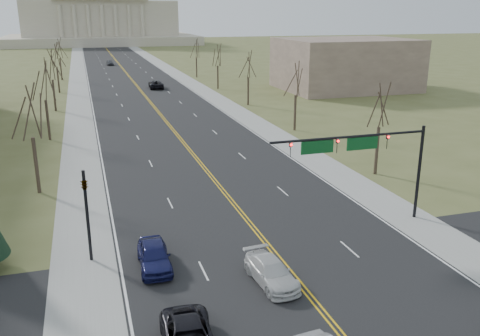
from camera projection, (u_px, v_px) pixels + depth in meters
road at (129, 77)px, 123.70m from camera, size 20.00×380.00×0.01m
cross_road at (306, 291)px, 28.78m from camera, size 120.00×14.00×0.01m
sidewalk_left at (78, 78)px, 120.31m from camera, size 4.00×380.00×0.03m
sidewalk_right at (178, 75)px, 127.09m from camera, size 4.00×380.00×0.03m
center_line at (129, 77)px, 123.70m from camera, size 0.42×380.00×0.01m
edge_line_left at (88, 78)px, 120.93m from camera, size 0.15×380.00×0.01m
edge_line_right at (169, 75)px, 126.47m from camera, size 0.15×380.00×0.01m
capitol at (100, 14)px, 247.22m from camera, size 90.00×60.00×50.00m
signal_mast at (361, 150)px, 36.03m from camera, size 12.12×0.44×7.20m
signal_left at (86, 206)px, 31.28m from camera, size 0.32×0.36×6.00m
tree_r_0 at (380, 107)px, 47.65m from camera, size 3.74×3.74×8.50m
tree_l_0 at (30, 114)px, 42.43m from camera, size 3.96×3.96×9.00m
tree_r_1 at (296, 81)px, 65.91m from camera, size 3.74×3.74×8.50m
tree_l_1 at (44, 83)px, 60.69m from camera, size 3.96×3.96×9.00m
tree_r_2 at (248, 66)px, 84.17m from camera, size 3.74×3.74×8.50m
tree_l_2 at (51, 67)px, 78.94m from camera, size 3.96×3.96×9.00m
tree_r_3 at (218, 56)px, 102.42m from camera, size 3.74×3.74×8.50m
tree_l_3 at (56, 56)px, 97.20m from camera, size 3.96×3.96×9.00m
tree_r_4 at (196, 49)px, 120.68m from camera, size 3.74×3.74×8.50m
tree_l_4 at (59, 49)px, 115.45m from camera, size 3.96×3.96×9.00m
bldg_right_mass at (345, 64)px, 102.50m from camera, size 25.00×20.00×10.00m
car_sb_inner_second at (271, 272)px, 29.46m from camera, size 2.36×4.91×1.38m
car_sb_outer_second at (154, 256)px, 31.19m from camera, size 2.01×4.73×1.59m
car_far_nb at (156, 84)px, 104.49m from camera, size 3.08×6.13×1.66m
car_far_sb at (110, 62)px, 149.57m from camera, size 2.04×4.72×1.59m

